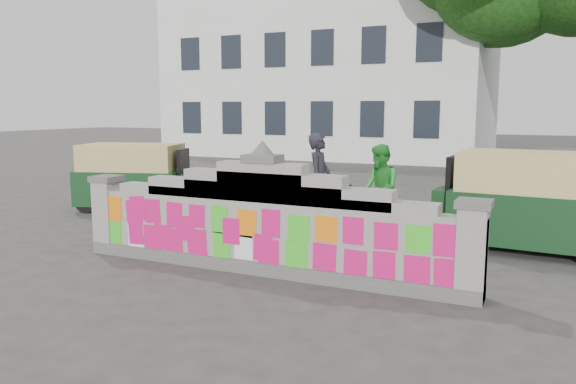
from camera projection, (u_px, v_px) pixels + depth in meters
name	position (u px, v px, depth m)	size (l,w,h in m)	color
ground	(263.00, 272.00, 8.54)	(100.00, 100.00, 0.00)	#383533
parapet_wall	(263.00, 224.00, 8.42)	(6.48, 0.44, 2.01)	#4C4C49
building	(335.00, 80.00, 30.57)	(16.00, 10.00, 8.90)	silver
cyclist_bike	(319.00, 212.00, 10.68)	(0.69, 1.98, 1.04)	black
cyclist_rider	(319.00, 193.00, 10.62)	(0.64, 0.42, 1.77)	black
pedestrian	(380.00, 189.00, 11.03)	(0.87, 0.68, 1.79)	green
rickshaw_left	(135.00, 176.00, 13.68)	(3.00, 2.04, 1.61)	#113417
rickshaw_right	(528.00, 200.00, 9.73)	(3.16, 1.61, 1.73)	#113417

